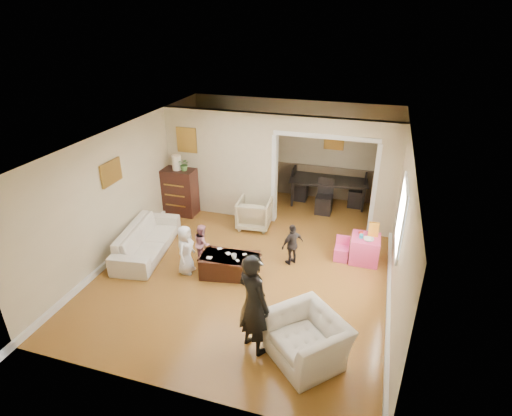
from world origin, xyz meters
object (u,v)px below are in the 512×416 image
(play_table, at_px, (365,249))
(child_kneel_b, at_px, (203,243))
(sofa, at_px, (147,240))
(adult_person, at_px, (253,304))
(armchair_front, at_px, (307,339))
(coffee_cup, at_px, (234,256))
(dresser, at_px, (179,192))
(coffee_table, at_px, (230,266))
(table_lamp, at_px, (177,162))
(child_kneel_a, at_px, (186,250))
(armchair_back, at_px, (254,213))
(child_toddler, at_px, (292,244))
(cyan_cup, at_px, (361,236))
(dining_table, at_px, (328,190))

(play_table, distance_m, child_kneel_b, 3.30)
(sofa, xyz_separation_m, adult_person, (2.97, -1.95, 0.53))
(armchair_front, bearing_deg, play_table, 121.25)
(child_kneel_b, bearing_deg, coffee_cup, -144.16)
(dresser, relative_size, child_kneel_b, 1.41)
(adult_person, bearing_deg, play_table, -83.52)
(play_table, xyz_separation_m, child_kneel_b, (-3.14, -0.98, 0.14))
(armchair_front, xyz_separation_m, coffee_table, (-1.81, 1.64, -0.14))
(sofa, distance_m, coffee_table, 1.99)
(play_table, bearing_deg, armchair_front, -102.26)
(coffee_cup, bearing_deg, table_lamp, 135.37)
(coffee_cup, xyz_separation_m, child_kneel_a, (-0.95, -0.10, 0.03))
(sofa, relative_size, armchair_back, 2.67)
(child_toddler, bearing_deg, cyan_cup, 150.05)
(sofa, distance_m, child_kneel_b, 1.27)
(play_table, height_order, cyan_cup, cyan_cup)
(coffee_table, xyz_separation_m, adult_person, (1.00, -1.68, 0.62))
(child_kneel_a, relative_size, child_kneel_b, 1.20)
(table_lamp, distance_m, adult_person, 5.00)
(coffee_table, bearing_deg, child_kneel_a, -169.99)
(sofa, relative_size, dresser, 1.75)
(dresser, distance_m, table_lamp, 0.77)
(coffee_cup, height_order, adult_person, adult_person)
(adult_person, bearing_deg, armchair_front, -144.85)
(coffee_cup, relative_size, cyan_cup, 1.32)
(armchair_back, xyz_separation_m, dining_table, (1.45, 1.87, 0.00))
(dresser, relative_size, play_table, 2.07)
(dresser, xyz_separation_m, cyan_cup, (4.49, -0.93, -0.00))
(armchair_front, height_order, cyan_cup, armchair_front)
(child_toddler, bearing_deg, coffee_cup, -10.43)
(adult_person, distance_m, child_toddler, 2.46)
(sofa, xyz_separation_m, child_kneel_b, (1.27, 0.03, 0.12))
(coffee_table, xyz_separation_m, child_toddler, (1.05, 0.75, 0.23))
(armchair_front, bearing_deg, coffee_cup, -179.56)
(table_lamp, bearing_deg, dresser, 0.00)
(table_lamp, bearing_deg, adult_person, -50.72)
(sofa, relative_size, adult_person, 1.24)
(table_lamp, xyz_separation_m, coffee_table, (2.14, -2.17, -1.14))
(coffee_table, bearing_deg, dining_table, 71.46)
(coffee_table, bearing_deg, armchair_back, 94.14)
(play_table, height_order, dining_table, dining_table)
(sofa, height_order, play_table, sofa)
(coffee_cup, xyz_separation_m, play_table, (2.34, 1.33, -0.20))
(table_lamp, height_order, cyan_cup, table_lamp)
(table_lamp, bearing_deg, child_toddler, -23.90)
(adult_person, xyz_separation_m, child_kneel_b, (-1.70, 1.98, -0.41))
(armchair_back, height_order, armchair_front, same)
(dresser, relative_size, coffee_cup, 11.14)
(dining_table, bearing_deg, child_toddler, -100.70)
(adult_person, bearing_deg, dining_table, -60.78)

